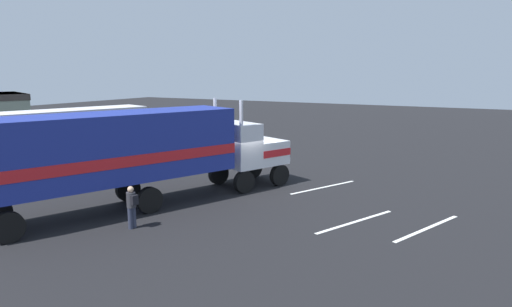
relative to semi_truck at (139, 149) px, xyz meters
The scene contains 7 objects.
ground_plane 6.03m from the semi_truck, 26.59° to the right, with size 120.00×120.00×0.00m, color black.
lane_stripe_near 9.40m from the semi_truck, 41.05° to the right, with size 4.40×0.16×0.01m, color silver.
lane_stripe_mid 9.53m from the semi_truck, 74.75° to the right, with size 4.40×0.16×0.01m, color silver.
lane_stripe_far 12.10m from the semi_truck, 75.45° to the right, with size 4.40×0.16×0.01m, color silver.
semi_truck is the anchor object (origin of this frame).
person_bystander 3.27m from the semi_truck, 143.65° to the right, with size 0.34×0.47×1.63m.
parked_bus 12.22m from the semi_truck, 65.96° to the left, with size 11.26×5.67×3.40m.
Camera 1 is at (-19.01, -10.89, 5.81)m, focal length 31.22 mm.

